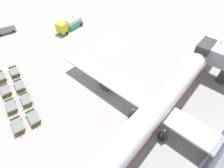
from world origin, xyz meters
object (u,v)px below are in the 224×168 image
at_px(baggage_dolly_row_near_col_a, 0,77).
at_px(baggage_dolly_row_mid_a_col_a, 14,72).
at_px(fuel_tanker_primary, 71,24).
at_px(baggage_dolly_row_near_col_d, 18,125).
at_px(baggage_dolly_row_near_col_c, 11,106).
at_px(baggage_dolly_row_mid_a_col_b, 19,86).
at_px(baggage_dolly_row_near_col_b, 5,90).
at_px(baggage_dolly_row_mid_a_col_d, 33,118).
at_px(service_van, 5,29).
at_px(airplane, 162,102).
at_px(baggage_dolly_row_mid_a_col_c, 26,99).

height_order(baggage_dolly_row_near_col_a, baggage_dolly_row_mid_a_col_a, same).
xyz_separation_m(fuel_tanker_primary, baggage_dolly_row_mid_a_col_a, (7.82, -19.33, -0.77)).
relative_size(baggage_dolly_row_near_col_a, baggage_dolly_row_near_col_d, 1.00).
distance_m(baggage_dolly_row_near_col_c, baggage_dolly_row_mid_a_col_b, 4.92).
relative_size(baggage_dolly_row_near_col_b, baggage_dolly_row_mid_a_col_b, 1.00).
xyz_separation_m(baggage_dolly_row_near_col_a, baggage_dolly_row_mid_a_col_d, (13.63, 0.47, 0.00)).
relative_size(baggage_dolly_row_near_col_b, baggage_dolly_row_mid_a_col_a, 1.00).
bearing_deg(service_van, baggage_dolly_row_mid_a_col_a, -15.13).
height_order(baggage_dolly_row_mid_a_col_a, baggage_dolly_row_mid_a_col_b, same).
height_order(baggage_dolly_row_mid_a_col_b, baggage_dolly_row_mid_a_col_d, same).
distance_m(service_van, baggage_dolly_row_mid_a_col_d, 32.23).
relative_size(service_van, baggage_dolly_row_mid_a_col_b, 1.41).
distance_m(baggage_dolly_row_near_col_d, baggage_dolly_row_mid_a_col_a, 13.78).
bearing_deg(baggage_dolly_row_mid_a_col_d, baggage_dolly_row_near_col_b, -173.08).
bearing_deg(airplane, baggage_dolly_row_mid_a_col_d, -130.01).
height_order(baggage_dolly_row_near_col_a, baggage_dolly_row_mid_a_col_d, same).
bearing_deg(service_van, baggage_dolly_row_mid_a_col_b, -14.22).
bearing_deg(service_van, airplane, 11.18).
xyz_separation_m(fuel_tanker_primary, baggage_dolly_row_near_col_d, (20.78, -24.03, -0.77)).
relative_size(airplane, baggage_dolly_row_near_col_b, 12.27).
distance_m(airplane, baggage_dolly_row_near_col_d, 23.18).
xyz_separation_m(service_van, baggage_dolly_row_mid_a_col_b, (22.78, -5.77, -0.62)).
relative_size(baggage_dolly_row_near_col_d, baggage_dolly_row_mid_a_col_a, 1.00).
height_order(fuel_tanker_primary, baggage_dolly_row_near_col_c, fuel_tanker_primary).
bearing_deg(baggage_dolly_row_near_col_b, airplane, 37.00).
distance_m(service_van, baggage_dolly_row_near_col_d, 32.56).
relative_size(baggage_dolly_row_near_col_b, baggage_dolly_row_near_col_d, 1.00).
distance_m(service_van, baggage_dolly_row_near_col_a, 19.36).
distance_m(baggage_dolly_row_near_col_d, baggage_dolly_row_mid_a_col_d, 2.51).
bearing_deg(baggage_dolly_row_near_col_a, baggage_dolly_row_near_col_b, -8.59).
relative_size(service_van, baggage_dolly_row_mid_a_col_d, 1.42).
bearing_deg(airplane, service_van, -168.82).
bearing_deg(baggage_dolly_row_mid_a_col_d, baggage_dolly_row_near_col_a, -178.02).
xyz_separation_m(fuel_tanker_primary, baggage_dolly_row_near_col_b, (11.81, -22.67, -0.77)).
relative_size(fuel_tanker_primary, baggage_dolly_row_near_col_b, 2.18).
distance_m(baggage_dolly_row_mid_a_col_b, baggage_dolly_row_mid_a_col_c, 4.20).
height_order(baggage_dolly_row_mid_a_col_c, baggage_dolly_row_mid_a_col_d, same).
bearing_deg(baggage_dolly_row_near_col_c, baggage_dolly_row_mid_a_col_b, 140.71).
distance_m(baggage_dolly_row_mid_a_col_a, baggage_dolly_row_mid_a_col_c, 8.90).
bearing_deg(baggage_dolly_row_near_col_a, airplane, 31.32).
bearing_deg(baggage_dolly_row_mid_a_col_a, baggage_dolly_row_mid_a_col_c, -9.42).
height_order(baggage_dolly_row_near_col_a, baggage_dolly_row_near_col_c, same).
xyz_separation_m(airplane, fuel_tanker_primary, (-34.51, 5.56, -1.95)).
distance_m(baggage_dolly_row_near_col_b, baggage_dolly_row_mid_a_col_b, 2.55).
xyz_separation_m(baggage_dolly_row_near_col_c, baggage_dolly_row_mid_a_col_a, (-8.43, 3.98, 0.00)).
bearing_deg(baggage_dolly_row_mid_a_col_a, baggage_dolly_row_mid_a_col_d, -9.44).
bearing_deg(service_van, baggage_dolly_row_mid_a_col_c, -13.30).
bearing_deg(baggage_dolly_row_mid_a_col_c, baggage_dolly_row_mid_a_col_b, 171.84).
xyz_separation_m(baggage_dolly_row_mid_a_col_c, baggage_dolly_row_mid_a_col_d, (4.50, -0.75, 0.00)).
bearing_deg(baggage_dolly_row_mid_a_col_b, airplane, 33.55).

